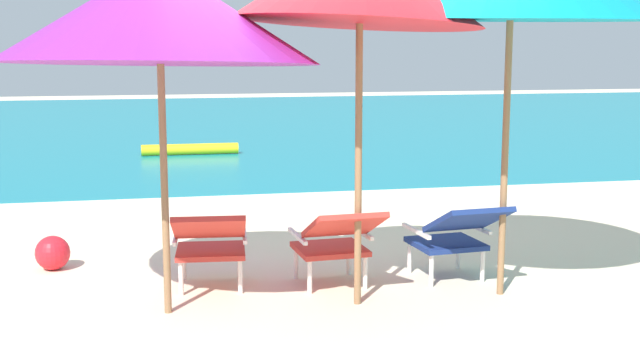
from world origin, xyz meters
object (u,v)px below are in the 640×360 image
(lounge_chair_center, at_px, (336,239))
(swim_buoy, at_px, (190,149))
(beach_umbrella_left, at_px, (159,13))
(lounge_chair_left, at_px, (210,241))
(lounge_chair_right, at_px, (456,233))
(beach_ball, at_px, (53,253))

(lounge_chair_center, bearing_deg, swim_buoy, 95.09)
(beach_umbrella_left, bearing_deg, swim_buoy, 86.11)
(lounge_chair_center, bearing_deg, lounge_chair_left, 172.71)
(swim_buoy, height_order, lounge_chair_center, lounge_chair_center)
(lounge_chair_left, bearing_deg, swim_buoy, 88.30)
(lounge_chair_right, relative_size, beach_ball, 3.23)
(lounge_chair_center, distance_m, beach_ball, 2.43)
(swim_buoy, xyz_separation_m, lounge_chair_right, (1.66, -7.96, 0.31))
(lounge_chair_left, height_order, beach_umbrella_left, beach_umbrella_left)
(lounge_chair_left, bearing_deg, lounge_chair_right, -3.84)
(lounge_chair_right, bearing_deg, lounge_chair_left, 176.16)
(lounge_chair_right, height_order, beach_ball, lounge_chair_right)
(swim_buoy, relative_size, lounge_chair_right, 1.73)
(beach_umbrella_left, distance_m, beach_ball, 2.50)
(lounge_chair_left, distance_m, lounge_chair_center, 0.95)
(lounge_chair_right, bearing_deg, swim_buoy, 101.79)
(swim_buoy, bearing_deg, lounge_chair_center, -84.91)
(swim_buoy, xyz_separation_m, lounge_chair_center, (0.71, -7.95, 0.31))
(lounge_chair_left, relative_size, beach_ball, 3.21)
(lounge_chair_left, distance_m, beach_umbrella_left, 1.74)
(swim_buoy, xyz_separation_m, beach_umbrella_left, (-0.56, -8.23, 1.96))
(swim_buoy, bearing_deg, lounge_chair_right, -78.21)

